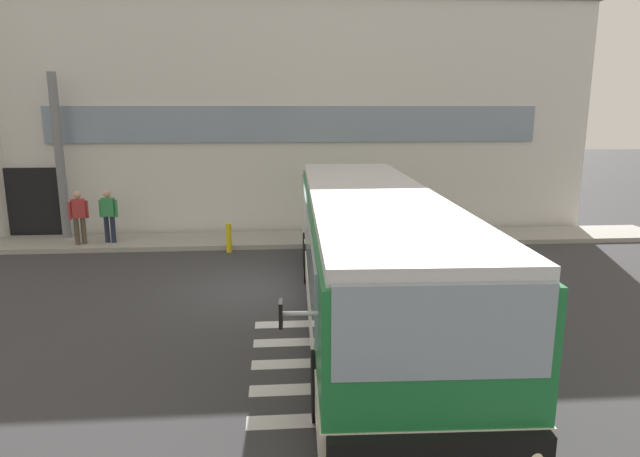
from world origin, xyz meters
TOP-DOWN VIEW (x-y plane):
  - ground_plane at (0.00, 0.00)m, footprint 80.00×90.00m
  - bay_paint_stripes at (2.00, -4.20)m, footprint 4.40×3.96m
  - terminal_building at (-0.69, 11.64)m, footprint 24.35×13.80m
  - boarding_curb at (0.00, 4.80)m, footprint 26.55×2.00m
  - entry_support_column at (-6.65, 5.40)m, footprint 0.28×0.28m
  - bus_main_foreground at (2.18, -2.16)m, footprint 3.39×11.61m
  - passenger_near_column at (-5.86, 4.38)m, footprint 0.53×0.49m
  - passenger_by_doorway at (-5.00, 4.54)m, footprint 0.59×0.26m
  - safety_bollard_yellow at (-1.19, 3.60)m, footprint 0.18×0.18m

SIDE VIEW (x-z plane):
  - ground_plane at x=0.00m, z-range -0.02..0.00m
  - bay_paint_stripes at x=2.00m, z-range 0.00..0.01m
  - boarding_curb at x=0.00m, z-range 0.00..0.15m
  - safety_bollard_yellow at x=-1.19m, z-range 0.00..0.90m
  - passenger_by_doorway at x=-5.00m, z-range 0.24..1.92m
  - passenger_near_column at x=-5.86m, z-range 0.28..1.95m
  - bus_main_foreground at x=2.18m, z-range -0.01..2.69m
  - entry_support_column at x=-6.65m, z-range 0.15..5.44m
  - terminal_building at x=-0.69m, z-range -0.01..8.18m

